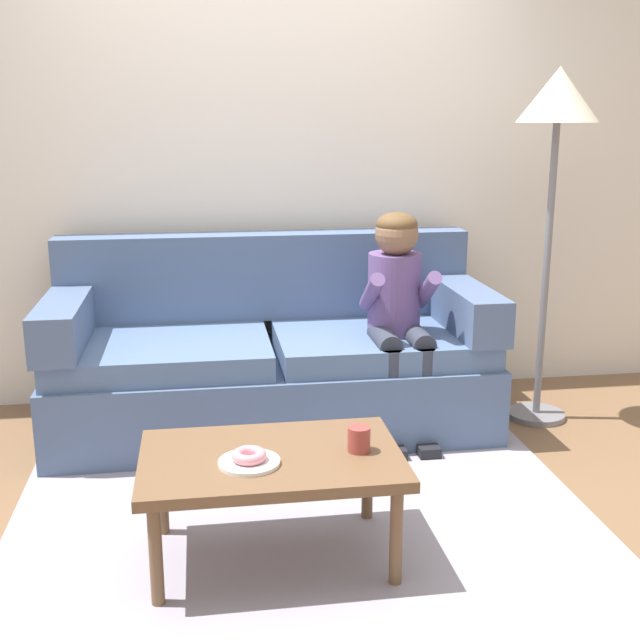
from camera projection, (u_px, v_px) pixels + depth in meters
The scene contains 11 objects.
ground at pixel (299, 499), 3.30m from camera, with size 10.00×10.00×0.00m, color brown.
wall_back at pixel (264, 144), 4.29m from camera, with size 8.00×0.10×2.80m, color silver.
area_rug at pixel (307, 528), 3.06m from camera, with size 2.29×1.76×0.01m, color #9993A3.
couch at pixel (271, 361), 4.03m from camera, with size 2.16×0.90×0.95m.
coffee_table at pixel (271, 466), 2.77m from camera, with size 0.91×0.58×0.41m.
person_child at pixel (398, 303), 3.83m from camera, with size 0.34×0.58×1.10m.
plate at pixel (249, 462), 2.68m from camera, with size 0.21×0.21×0.01m, color white.
donut at pixel (249, 455), 2.67m from camera, with size 0.12×0.12×0.04m, color pink.
mug at pixel (359, 439), 2.77m from camera, with size 0.08×0.08×0.09m, color #993D38.
toy_controller at pixel (166, 494), 3.30m from camera, with size 0.23×0.09×0.05m.
floor_lamp at pixel (557, 124), 3.83m from camera, with size 0.39×0.39×1.78m.
Camera 1 is at (-0.37, -2.99, 1.54)m, focal length 44.58 mm.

